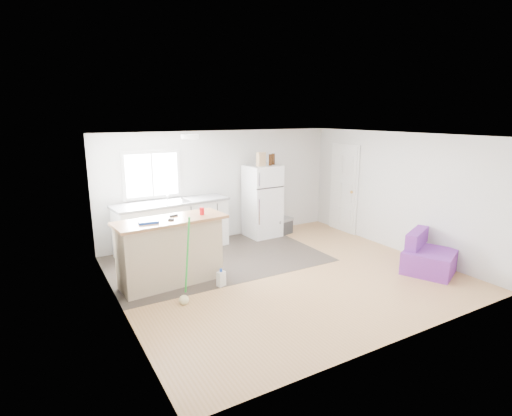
% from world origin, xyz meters
% --- Properties ---
extents(room, '(5.51, 5.01, 2.41)m').
position_xyz_m(room, '(0.00, 0.00, 1.20)').
color(room, '#AA7B47').
rests_on(room, ground).
extents(vinyl_zone, '(4.05, 2.50, 0.00)m').
position_xyz_m(vinyl_zone, '(-0.73, 1.25, 0.00)').
color(vinyl_zone, '#312925').
rests_on(vinyl_zone, floor).
extents(window, '(1.18, 0.06, 0.98)m').
position_xyz_m(window, '(-1.55, 2.49, 1.55)').
color(window, white).
rests_on(window, back_wall).
extents(interior_door, '(0.11, 0.92, 2.10)m').
position_xyz_m(interior_door, '(2.72, 1.55, 1.02)').
color(interior_door, white).
rests_on(interior_door, right_wall).
extents(ceiling_fixture, '(0.30, 0.30, 0.07)m').
position_xyz_m(ceiling_fixture, '(-1.20, 1.20, 2.36)').
color(ceiling_fixture, white).
rests_on(ceiling_fixture, ceiling).
extents(kitchen_cabinets, '(2.39, 0.96, 1.34)m').
position_xyz_m(kitchen_cabinets, '(-1.29, 2.14, 0.53)').
color(kitchen_cabinets, white).
rests_on(kitchen_cabinets, floor).
extents(peninsula, '(1.84, 0.84, 1.10)m').
position_xyz_m(peninsula, '(-1.83, 0.59, 0.56)').
color(peninsula, tan).
rests_on(peninsula, floor).
extents(refrigerator, '(0.75, 0.72, 1.63)m').
position_xyz_m(refrigerator, '(0.84, 2.14, 0.82)').
color(refrigerator, white).
rests_on(refrigerator, floor).
extents(cooler, '(0.56, 0.45, 0.38)m').
position_xyz_m(cooler, '(1.30, 2.04, 0.19)').
color(cooler, '#2F2F31').
rests_on(cooler, floor).
extents(purple_seat, '(1.10, 1.10, 0.70)m').
position_xyz_m(purple_seat, '(2.28, -1.18, 0.25)').
color(purple_seat, '#6C2E95').
rests_on(purple_seat, floor).
extents(cleaner_jug, '(0.16, 0.13, 0.30)m').
position_xyz_m(cleaner_jug, '(-1.17, 0.07, 0.13)').
color(cleaner_jug, silver).
rests_on(cleaner_jug, floor).
extents(mop, '(0.22, 0.37, 1.33)m').
position_xyz_m(mop, '(-1.89, -0.20, 0.23)').
color(mop, green).
rests_on(mop, floor).
extents(red_cup, '(0.10, 0.10, 0.12)m').
position_xyz_m(red_cup, '(-1.26, 0.59, 1.16)').
color(red_cup, red).
rests_on(red_cup, peninsula).
extents(blue_tray, '(0.32, 0.25, 0.04)m').
position_xyz_m(blue_tray, '(-2.18, 0.53, 1.12)').
color(blue_tray, '#133BBA').
rests_on(blue_tray, peninsula).
extents(tool_a, '(0.15, 0.08, 0.03)m').
position_xyz_m(tool_a, '(-1.71, 0.72, 1.12)').
color(tool_a, black).
rests_on(tool_a, peninsula).
extents(tool_b, '(0.11, 0.07, 0.03)m').
position_xyz_m(tool_b, '(-1.83, 0.49, 1.11)').
color(tool_b, black).
rests_on(tool_b, peninsula).
extents(cardboard_box, '(0.22, 0.14, 0.30)m').
position_xyz_m(cardboard_box, '(0.75, 2.06, 1.78)').
color(cardboard_box, tan).
rests_on(cardboard_box, refrigerator).
extents(bottle_left, '(0.09, 0.09, 0.25)m').
position_xyz_m(bottle_left, '(0.99, 2.05, 1.76)').
color(bottle_left, '#331909').
rests_on(bottle_left, refrigerator).
extents(bottle_right, '(0.07, 0.07, 0.25)m').
position_xyz_m(bottle_right, '(1.13, 2.16, 1.76)').
color(bottle_right, '#331909').
rests_on(bottle_right, refrigerator).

